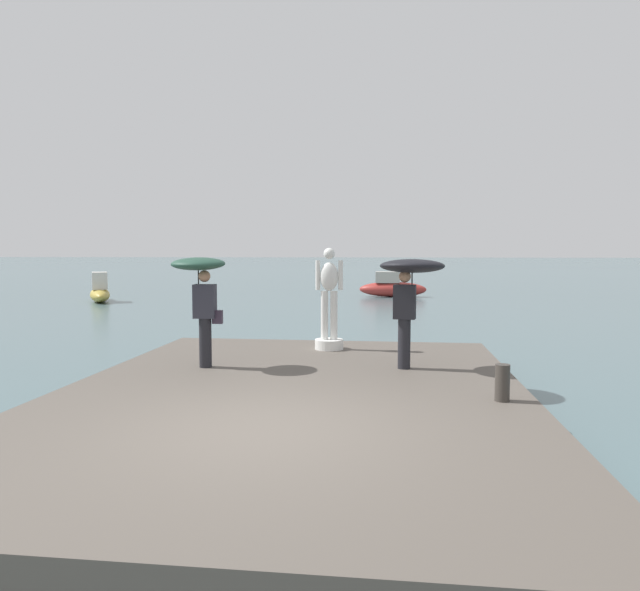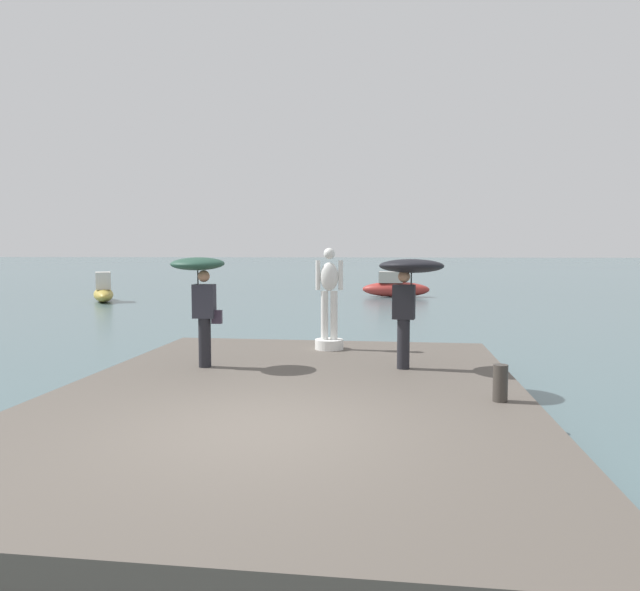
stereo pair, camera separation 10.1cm
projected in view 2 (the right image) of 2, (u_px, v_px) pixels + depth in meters
ground_plane at (376, 282)px, 46.39m from camera, size 400.00×400.00×0.00m
pier at (290, 403)px, 8.67m from camera, size 6.98×9.76×0.40m
statue_white_figure at (329, 308)px, 12.23m from camera, size 0.60×0.60×2.13m
onlooker_left at (200, 282)px, 10.31m from camera, size 0.98×0.99×1.97m
onlooker_right at (409, 279)px, 10.13m from camera, size 1.27×1.28×1.95m
mooring_bollard at (500, 383)px, 7.98m from camera, size 0.20×0.20×0.51m
boat_near at (103, 292)px, 28.62m from camera, size 2.56×3.67×1.46m
boat_mid at (395, 287)px, 31.54m from camera, size 3.64×1.28×1.37m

